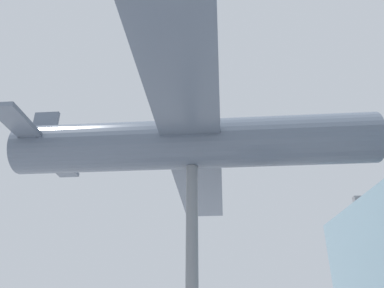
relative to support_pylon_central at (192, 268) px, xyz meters
The scene contains 2 objects.
support_pylon_central is the anchor object (origin of this frame).
suspended_airplane 4.99m from the support_pylon_central, 84.29° to the left, with size 21.01×16.57×2.87m.
Camera 1 is at (13.88, -0.25, 1.86)m, focal length 35.00 mm.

